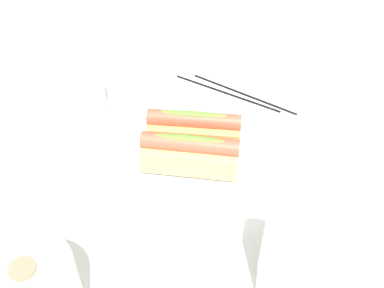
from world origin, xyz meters
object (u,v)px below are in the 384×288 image
(hotdog_back, at_px, (190,153))
(chopstick_far, at_px, (244,93))
(serving_bowl, at_px, (192,158))
(water_glass, at_px, (86,95))
(napkin_box, at_px, (306,256))
(chopstick_near, at_px, (227,93))
(hotdog_front, at_px, (194,129))

(hotdog_back, distance_m, chopstick_far, 0.24)
(serving_bowl, height_order, water_glass, water_glass)
(serving_bowl, distance_m, napkin_box, 0.27)
(hotdog_back, bearing_deg, chopstick_far, -90.22)
(water_glass, distance_m, chopstick_far, 0.29)
(serving_bowl, bearing_deg, hotdog_back, 109.34)
(hotdog_back, xyz_separation_m, chopstick_far, (-0.00, -0.23, -0.05))
(napkin_box, distance_m, chopstick_near, 0.42)
(hotdog_front, distance_m, napkin_box, 0.29)
(hotdog_front, bearing_deg, serving_bowl, 109.34)
(serving_bowl, distance_m, chopstick_far, 0.21)
(napkin_box, xyz_separation_m, chopstick_near, (0.24, -0.33, -0.07))
(serving_bowl, height_order, hotdog_front, hotdog_front)
(serving_bowl, height_order, hotdog_back, hotdog_back)
(water_glass, relative_size, chopstick_near, 0.41)
(serving_bowl, bearing_deg, hotdog_front, -70.66)
(hotdog_back, relative_size, chopstick_far, 0.72)
(hotdog_back, height_order, water_glass, hotdog_back)
(hotdog_front, relative_size, hotdog_back, 1.00)
(water_glass, xyz_separation_m, chopstick_near, (-0.21, -0.16, -0.04))
(hotdog_front, distance_m, hotdog_back, 0.06)
(napkin_box, bearing_deg, chopstick_near, -69.75)
(serving_bowl, relative_size, chopstick_near, 1.25)
(napkin_box, bearing_deg, hotdog_front, -51.20)
(serving_bowl, height_order, chopstick_far, serving_bowl)
(hotdog_front, xyz_separation_m, hotdog_back, (-0.02, 0.05, 0.00))
(serving_bowl, relative_size, chopstick_far, 1.25)
(serving_bowl, xyz_separation_m, chopstick_far, (-0.01, -0.21, -0.01))
(hotdog_back, relative_size, chopstick_near, 0.72)
(chopstick_near, relative_size, chopstick_far, 1.00)
(chopstick_far, bearing_deg, hotdog_front, 89.93)
(napkin_box, height_order, chopstick_far, napkin_box)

